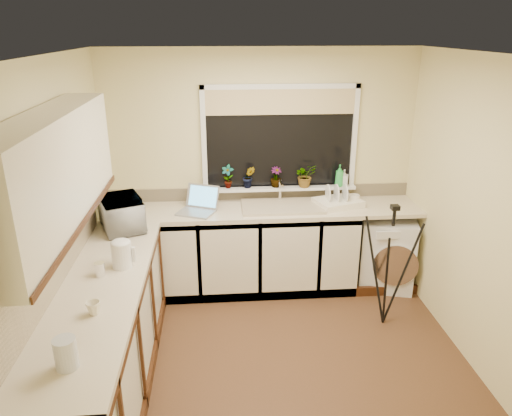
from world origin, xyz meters
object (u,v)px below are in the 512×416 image
at_px(plant_b, 249,177).
at_px(plant_d, 305,175).
at_px(kettle, 122,255).
at_px(glass_jug, 66,353).
at_px(cup_left, 93,308).
at_px(microwave, 122,214).
at_px(soap_bottle_clear, 344,178).
at_px(laptop, 199,205).
at_px(washing_machine, 386,252).
at_px(tripod, 389,266).
at_px(cup_back, 354,199).
at_px(dish_rack, 338,203).
at_px(plant_a, 228,177).
at_px(soap_bottle_green, 339,176).
at_px(steel_jar, 100,269).
at_px(plant_c, 276,177).

xyz_separation_m(plant_b, plant_d, (0.59, -0.02, 0.01)).
relative_size(kettle, glass_jug, 1.12).
distance_m(plant_d, cup_left, 2.67).
height_order(microwave, soap_bottle_clear, soap_bottle_clear).
bearing_deg(laptop, glass_jug, -81.36).
bearing_deg(kettle, washing_machine, 24.24).
bearing_deg(microwave, soap_bottle_clear, -96.30).
height_order(washing_machine, plant_b, plant_b).
relative_size(tripod, cup_back, 9.45).
relative_size(dish_rack, plant_a, 1.81).
distance_m(microwave, plant_d, 1.89).
xyz_separation_m(plant_b, cup_back, (1.08, -0.17, -0.22)).
height_order(kettle, soap_bottle_clear, soap_bottle_clear).
bearing_deg(microwave, soap_bottle_green, -96.18).
distance_m(kettle, soap_bottle_green, 2.44).
relative_size(tripod, microwave, 2.33).
height_order(glass_jug, cup_left, glass_jug).
height_order(kettle, plant_a, plant_a).
relative_size(kettle, microwave, 0.39).
height_order(kettle, steel_jar, kettle).
height_order(plant_d, cup_back, plant_d).
bearing_deg(plant_d, laptop, -167.96).
xyz_separation_m(plant_c, soap_bottle_green, (0.66, -0.04, 0.01)).
bearing_deg(steel_jar, washing_machine, 25.46).
height_order(washing_machine, kettle, kettle).
height_order(washing_machine, plant_d, plant_d).
bearing_deg(tripod, plant_a, 140.12).
relative_size(steel_jar, soap_bottle_green, 0.45).
relative_size(plant_a, soap_bottle_clear, 1.39).
distance_m(steel_jar, cup_left, 0.52).
bearing_deg(steel_jar, plant_b, 51.91).
relative_size(washing_machine, plant_c, 3.62).
distance_m(laptop, tripod, 1.91).
xyz_separation_m(microwave, plant_d, (1.78, 0.61, 0.13)).
height_order(tripod, glass_jug, tripod).
xyz_separation_m(tripod, soap_bottle_clear, (-0.20, 0.97, 0.55)).
bearing_deg(soap_bottle_green, cup_left, -135.90).
xyz_separation_m(plant_d, cup_back, (0.49, -0.16, -0.22)).
xyz_separation_m(kettle, steel_jar, (-0.14, -0.13, -0.05)).
bearing_deg(laptop, soap_bottle_clear, 32.68).
bearing_deg(steel_jar, cup_left, -82.13).
relative_size(dish_rack, soap_bottle_green, 1.92).
xyz_separation_m(kettle, plant_b, (1.06, 1.40, 0.16)).
height_order(laptop, plant_b, plant_b).
bearing_deg(cup_left, glass_jug, -92.38).
bearing_deg(kettle, dish_rack, 31.18).
distance_m(washing_machine, steel_jar, 2.99).
xyz_separation_m(tripod, plant_c, (-0.92, 1.00, 0.56)).
distance_m(kettle, steel_jar, 0.20).
xyz_separation_m(plant_a, soap_bottle_green, (1.17, -0.04, -0.01)).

